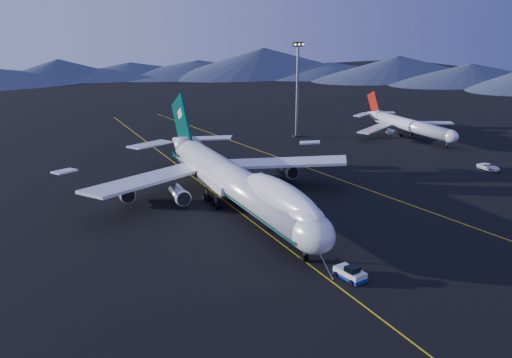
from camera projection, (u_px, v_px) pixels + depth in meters
name	position (u px, v px, depth m)	size (l,w,h in m)	color
ground	(237.00, 210.00, 113.71)	(500.00, 500.00, 0.00)	black
taxiway_line_main	(237.00, 210.00, 113.70)	(0.25, 220.00, 0.01)	yellow
taxiway_line_side	(335.00, 178.00, 134.87)	(0.25, 200.00, 0.01)	yellow
boeing_747	(236.00, 182.00, 112.04)	(59.62, 72.43, 19.37)	silver
pushback_tug	(350.00, 274.00, 84.94)	(3.54, 5.42, 2.21)	silver
second_jet	(408.00, 125.00, 176.49)	(37.10, 41.92, 11.93)	silver
service_van	(489.00, 167.00, 141.08)	(2.62, 5.69, 1.58)	white
floodlight_mast	(297.00, 90.00, 173.07)	(3.55, 2.66, 28.73)	black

